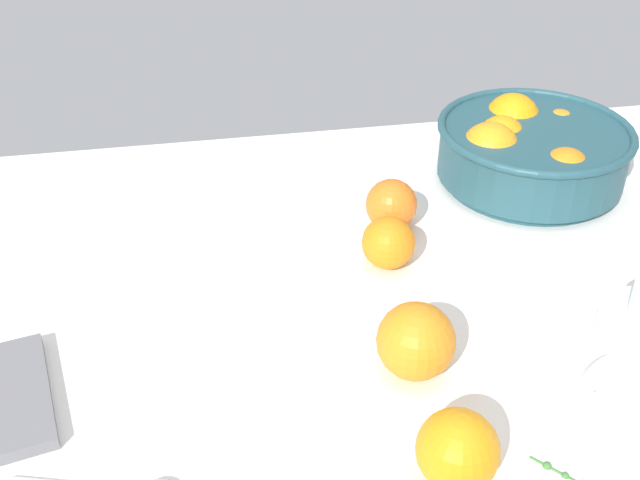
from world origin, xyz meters
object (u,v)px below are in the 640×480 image
Objects in this scene: fruit_bowl at (531,150)px; loose_orange_1 at (389,243)px; loose_orange_2 at (391,205)px; loose_orange_4 at (416,341)px; loose_orange_3 at (458,450)px.

loose_orange_1 is (-25.84, -16.84, -1.94)cm from fruit_bowl.
loose_orange_2 is 28.18cm from loose_orange_4.
loose_orange_2 is at bearing -160.50° from fruit_bowl.
loose_orange_4 reaches higher than loose_orange_3.
fruit_bowl is at bearing 19.50° from loose_orange_2.
fruit_bowl is 30.91cm from loose_orange_1.
fruit_bowl is at bearing 52.20° from loose_orange_4.
loose_orange_2 is at bearing 73.08° from loose_orange_1.
fruit_bowl reaches higher than loose_orange_4.
loose_orange_4 is at bearing -99.60° from loose_orange_2.
loose_orange_3 is 0.91× the size of loose_orange_4.
loose_orange_2 is at bearing 80.40° from loose_orange_4.
loose_orange_4 is at bearing -96.19° from loose_orange_1.
fruit_bowl is 24.71cm from loose_orange_2.
fruit_bowl reaches higher than loose_orange_1.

